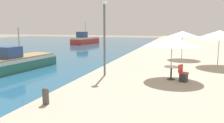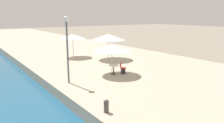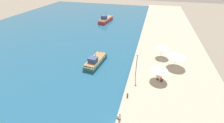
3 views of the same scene
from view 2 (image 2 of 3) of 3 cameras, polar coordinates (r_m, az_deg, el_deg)
quay_promenade at (r=38.03m, az=-15.26°, el=4.04°), size 16.00×90.00×0.74m
cafe_umbrella_pink at (r=17.15m, az=0.00°, el=3.65°), size 3.02×3.02×2.38m
cafe_umbrella_white at (r=23.24m, az=-1.01°, el=6.41°), size 3.59×3.59×2.66m
cafe_umbrella_striped at (r=24.83m, az=-10.21°, el=6.47°), size 2.83×2.83×2.55m
cafe_table at (r=17.32m, az=0.45°, el=-1.61°), size 0.80×0.80×0.74m
cafe_chair_left at (r=17.45m, az=2.81°, el=-2.22°), size 0.57×0.56×0.91m
mooring_bollard at (r=10.71m, az=-1.51°, el=-11.42°), size 0.26×0.26×0.65m
lamppost at (r=14.92m, az=-11.67°, el=5.93°), size 0.36×0.36×4.56m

